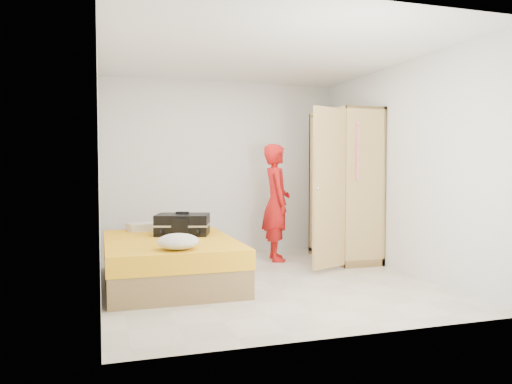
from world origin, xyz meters
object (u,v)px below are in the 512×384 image
object	(u,v)px
bed	(170,261)
suitcase	(183,224)
round_cushion	(178,241)
person	(276,202)
wardrobe	(344,189)

from	to	relation	value
bed	suitcase	distance (m)	0.52
suitcase	round_cushion	xyz separation A→B (m)	(-0.21, -1.05, -0.04)
suitcase	person	bearing A→B (deg)	40.96
wardrobe	suitcase	bearing A→B (deg)	-172.23
person	suitcase	xyz separation A→B (m)	(-1.42, -0.62, -0.19)
person	suitcase	distance (m)	1.56
bed	wardrobe	world-z (taller)	wardrobe
suitcase	round_cushion	bearing A→B (deg)	-83.93
bed	round_cushion	xyz separation A→B (m)	(-0.01, -0.75, 0.33)
wardrobe	round_cushion	xyz separation A→B (m)	(-2.52, -1.37, -0.42)
bed	suitcase	xyz separation A→B (m)	(0.20, 0.30, 0.37)
wardrobe	person	bearing A→B (deg)	161.11
round_cushion	person	bearing A→B (deg)	45.72
person	suitcase	world-z (taller)	person
person	round_cushion	size ratio (longest dim) A/B	3.90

